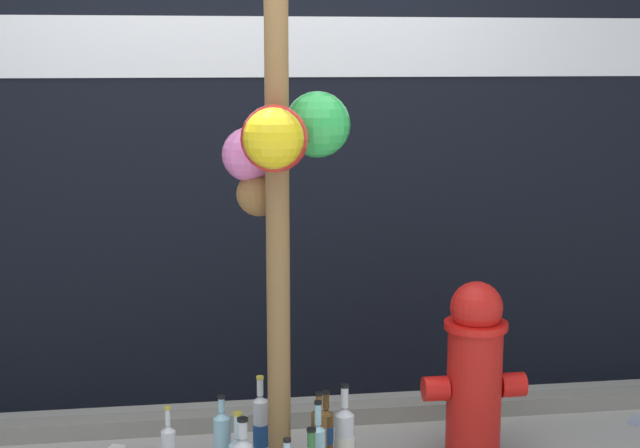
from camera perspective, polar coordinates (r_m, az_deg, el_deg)
building_wall at (r=4.63m, az=-4.28°, el=11.31°), size 10.00×0.21×3.61m
curb_strip at (r=4.51m, az=-3.56°, el=-11.62°), size 8.00×0.12×0.08m
memorial_post at (r=3.56m, az=-2.55°, el=8.34°), size 0.51×0.55×3.02m
fire_hydrant at (r=4.12m, az=9.33°, el=-8.69°), size 0.45×0.27×0.78m
bottle_1 at (r=4.09m, az=0.37°, el=-12.58°), size 0.06×0.06×0.32m
bottle_3 at (r=3.90m, az=-0.06°, el=-13.15°), size 0.06×0.06×0.39m
bottle_4 at (r=4.08m, az=-3.61°, el=-12.29°), size 0.07×0.07×0.39m
bottle_5 at (r=3.95m, az=1.49°, el=-13.01°), size 0.08×0.08×0.40m
bottle_7 at (r=3.99m, az=-5.94°, el=-13.00°), size 0.07×0.07×0.35m
litter_2 at (r=4.65m, az=10.24°, el=-11.56°), size 0.08×0.07×0.01m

